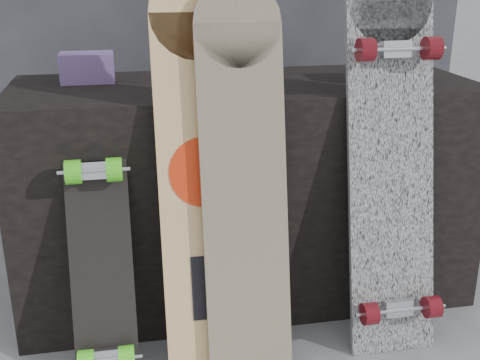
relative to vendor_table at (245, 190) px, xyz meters
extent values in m
cube|color=black|center=(0.00, 0.00, 0.00)|extent=(1.60, 0.60, 0.80)
cube|color=#4D356D|center=(-0.53, 0.11, 0.45)|extent=(0.18, 0.12, 0.10)
cube|color=#4D356D|center=(0.49, -0.09, 0.46)|extent=(0.14, 0.14, 0.12)
cube|color=#D1B78C|center=(-0.04, 0.15, 0.43)|extent=(0.22, 0.10, 0.06)
cube|color=beige|center=(-0.20, -0.39, 0.13)|extent=(0.27, 0.26, 1.06)
cylinder|color=beige|center=(-0.20, -0.27, 0.66)|extent=(0.27, 0.08, 0.27)
cylinder|color=red|center=(-0.20, -0.39, 0.22)|extent=(0.21, 0.05, 0.20)
cube|color=black|center=(-0.20, -0.46, -0.12)|extent=(0.11, 0.05, 0.19)
cube|color=beige|center=(-0.09, -0.43, 0.11)|extent=(0.25, 0.24, 1.03)
cylinder|color=beige|center=(-0.09, -0.32, 0.63)|extent=(0.25, 0.07, 0.25)
cube|color=silver|center=(0.39, -0.37, 0.14)|extent=(0.28, 0.26, 1.09)
cube|color=silver|center=(0.39, -0.50, -0.24)|extent=(0.09, 0.04, 0.06)
cylinder|color=#5C0D14|center=(0.29, -0.52, -0.23)|extent=(0.05, 0.07, 0.07)
cylinder|color=#5C0D14|center=(0.50, -0.52, -0.23)|extent=(0.04, 0.07, 0.07)
cube|color=silver|center=(0.39, -0.33, 0.54)|extent=(0.09, 0.04, 0.06)
cylinder|color=#5C0D14|center=(0.29, -0.35, 0.55)|extent=(0.05, 0.07, 0.07)
cylinder|color=#5C0D14|center=(0.50, -0.35, 0.55)|extent=(0.04, 0.07, 0.07)
cube|color=black|center=(-0.51, -0.39, -0.04)|extent=(0.18, 0.26, 0.72)
cylinder|color=black|center=(-0.51, -0.27, 0.31)|extent=(0.18, 0.07, 0.18)
cube|color=silver|center=(-0.51, -0.52, -0.29)|extent=(0.09, 0.04, 0.06)
cylinder|color=#51E720|center=(-0.46, -0.54, -0.28)|extent=(0.05, 0.07, 0.07)
cube|color=silver|center=(-0.51, -0.34, 0.23)|extent=(0.09, 0.04, 0.06)
cylinder|color=#51E720|center=(-0.57, -0.36, 0.23)|extent=(0.04, 0.07, 0.07)
cylinder|color=#51E720|center=(-0.46, -0.36, 0.23)|extent=(0.05, 0.07, 0.07)
camera|label=1|loc=(-0.41, -2.03, 0.79)|focal=45.00mm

